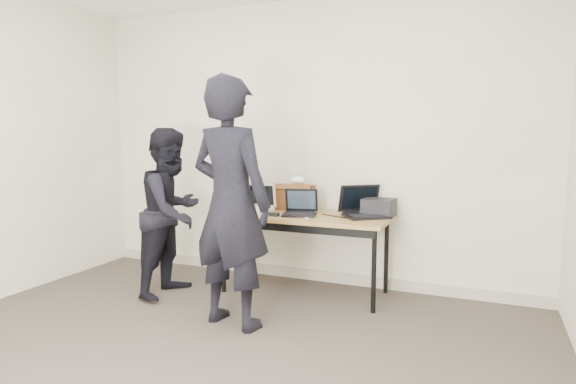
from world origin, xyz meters
The scene contains 13 objects.
room centered at (0.00, 0.00, 1.35)m, with size 4.60×4.60×2.80m.
desk centered at (0.16, 1.84, 0.66)m, with size 1.50×0.66×0.72m.
laptop_beige centered at (-0.32, 1.80, 0.77)m, with size 0.32×0.31×0.26m.
laptop_center centered at (0.13, 1.83, 0.77)m, with size 0.35×0.34×0.23m.
laptop_right centered at (0.67, 1.97, 0.78)m, with size 0.51×0.50×0.27m.
leather_satchel centered at (-0.02, 2.07, 0.85)m, with size 0.36×0.18×0.25m.
tissue centered at (0.01, 2.07, 1.00)m, with size 0.13×0.10×0.08m, color white.
equipment_box centered at (0.79, 2.03, 0.80)m, with size 0.27×0.23×0.15m, color black.
power_brick centered at (-0.06, 1.67, 0.74)m, with size 0.08×0.05×0.03m, color black.
cables centered at (0.19, 1.81, 0.72)m, with size 1.15×0.35×0.01m.
person_typist centered at (-0.09, 0.95, 0.93)m, with size 0.68×0.45×1.86m, color black.
person_observer centered at (-0.93, 1.39, 0.75)m, with size 0.73×0.57×1.49m, color black.
baseboard centered at (0.00, 2.23, 0.05)m, with size 4.50×0.03×0.10m, color #ACA38F.
Camera 1 is at (1.65, -2.14, 1.44)m, focal length 30.00 mm.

